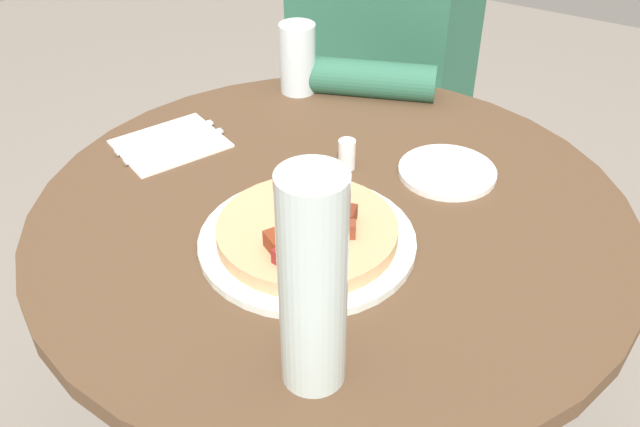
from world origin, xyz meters
The scene contains 11 objects.
dining_table centered at (0.00, 0.00, 0.56)m, with size 0.90×0.90×0.74m.
person_seated centered at (-0.22, 0.62, 0.51)m, with size 0.42×0.48×1.14m.
pizza_plate centered at (0.02, -0.10, 0.74)m, with size 0.30×0.30×0.01m, color silver.
breakfast_pizza centered at (0.02, -0.10, 0.76)m, with size 0.25×0.25×0.05m.
bread_plate centered at (0.11, 0.17, 0.74)m, with size 0.16×0.16×0.01m, color white.
napkin centered at (-0.33, 0.02, 0.74)m, with size 0.17×0.14×0.00m, color white.
fork centered at (-0.31, 0.01, 0.74)m, with size 0.18×0.01×0.01m, color silver.
knife centered at (-0.34, 0.02, 0.74)m, with size 0.18×0.01×0.01m, color silver.
water_glass centered at (-0.25, 0.30, 0.80)m, with size 0.07×0.07×0.13m, color silver.
water_bottle centered at (0.14, -0.29, 0.87)m, with size 0.07×0.07×0.27m, color silver.
salt_shaker centered at (-0.03, 0.11, 0.76)m, with size 0.03×0.03×0.05m, color white.
Camera 1 is at (0.43, -0.75, 1.36)m, focal length 39.93 mm.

